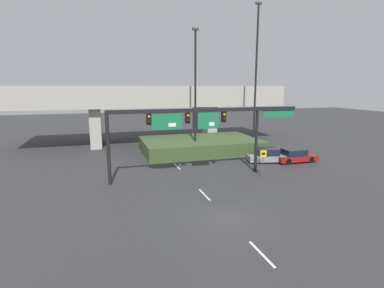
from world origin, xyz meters
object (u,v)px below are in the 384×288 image
(signal_gantry, at_px, (201,121))
(highway_light_pole_far, at_px, (256,76))
(parked_sedan_mid_right, at_px, (295,156))
(speed_limit_sign, at_px, (263,159))
(highway_light_pole_near, at_px, (195,90))
(parked_sedan_near_right, at_px, (268,156))

(signal_gantry, relative_size, highway_light_pole_far, 0.98)
(parked_sedan_mid_right, bearing_deg, speed_limit_sign, -146.49)
(speed_limit_sign, height_order, highway_light_pole_near, highway_light_pole_near)
(signal_gantry, bearing_deg, highway_light_pole_far, 42.42)
(speed_limit_sign, relative_size, parked_sedan_near_right, 0.52)
(speed_limit_sign, bearing_deg, parked_sedan_mid_right, 32.50)
(signal_gantry, height_order, highway_light_pole_near, highway_light_pole_near)
(parked_sedan_near_right, relative_size, parked_sedan_mid_right, 1.06)
(highway_light_pole_near, xyz_separation_m, parked_sedan_near_right, (6.22, -6.01, -6.83))
(highway_light_pole_far, bearing_deg, highway_light_pole_near, -177.59)
(signal_gantry, distance_m, speed_limit_sign, 6.39)
(highway_light_pole_far, bearing_deg, parked_sedan_mid_right, -81.37)
(highway_light_pole_near, xyz_separation_m, parked_sedan_mid_right, (8.96, -6.83, -6.86))
(highway_light_pole_far, relative_size, parked_sedan_near_right, 3.74)
(signal_gantry, xyz_separation_m, highway_light_pole_far, (10.13, 9.25, 4.23))
(highway_light_pole_far, height_order, parked_sedan_near_right, highway_light_pole_far)
(signal_gantry, distance_m, parked_sedan_mid_right, 12.19)
(highway_light_pole_near, distance_m, parked_sedan_near_right, 11.02)
(signal_gantry, height_order, speed_limit_sign, signal_gantry)
(highway_light_pole_far, bearing_deg, signal_gantry, -137.58)
(highway_light_pole_far, distance_m, parked_sedan_mid_right, 11.20)
(highway_light_pole_far, xyz_separation_m, parked_sedan_mid_right, (1.09, -7.16, -8.54))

